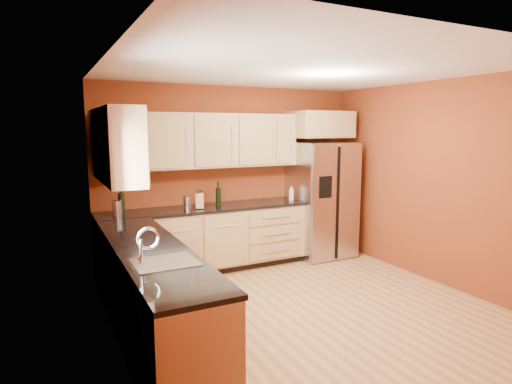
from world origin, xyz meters
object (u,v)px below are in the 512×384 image
Objects in this scene: canister_left at (117,208)px; soap_dispenser at (291,193)px; wine_bottle_a at (218,194)px; refrigerator at (321,199)px; knife_block at (200,201)px.

canister_left is 0.88× the size of soap_dispenser.
refrigerator is at bearing -2.95° from wine_bottle_a.
canister_left is at bearing 179.42° from soap_dispenser.
soap_dispenser is (-0.55, -0.00, 0.14)m from refrigerator.
canister_left is at bearing 179.56° from refrigerator.
refrigerator is at bearing -0.44° from canister_left.
refrigerator reaches higher than soap_dispenser.
knife_block is at bearing -1.85° from canister_left.
canister_left is at bearing -165.59° from knife_block.
soap_dispenser is at bearing -4.46° from wine_bottle_a.
refrigerator is at bearing 16.57° from knife_block.
soap_dispenser is (2.52, -0.03, 0.01)m from canister_left.
refrigerator is 1.70m from wine_bottle_a.
canister_left is 1.38m from wine_bottle_a.
wine_bottle_a is at bearing 33.64° from knife_block.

